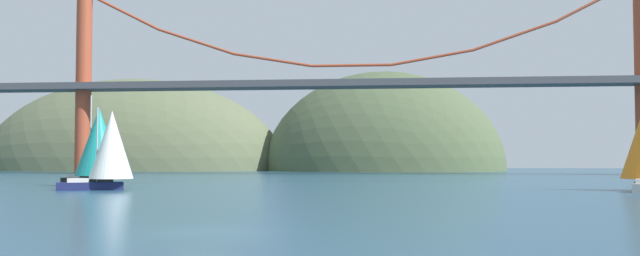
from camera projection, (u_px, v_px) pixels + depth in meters
The scene contains 6 objects.
ground_plane at pixel (202, 232), 26.35m from camera, with size 360.00×360.00×0.00m, color navy.
headland_center at pixel (384, 171), 159.94m from camera, with size 55.60×44.00×45.85m, color #4C5B3D.
headland_left at pixel (133, 170), 166.27m from camera, with size 73.84×44.00×43.91m, color #5B6647.
suspension_bridge at pixel (351, 82), 121.45m from camera, with size 134.29×6.00×33.57m.
sailboat_teal_sail at pixel (98, 145), 69.26m from camera, with size 8.40×7.12×9.24m.
sailboat_white_mainsail at pixel (110, 147), 62.24m from camera, with size 7.09×5.39×7.38m.
Camera 1 is at (7.26, -25.88, 2.81)m, focal length 38.87 mm.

